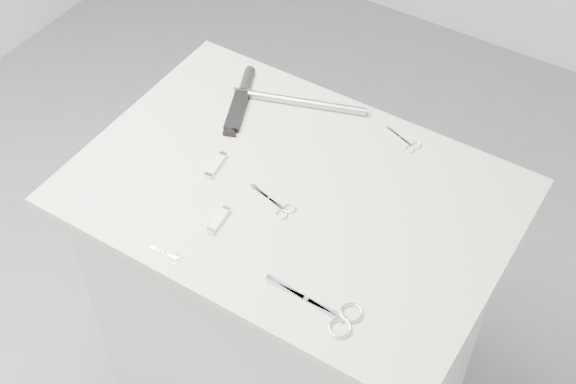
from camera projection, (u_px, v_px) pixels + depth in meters
The scene contains 10 objects.
plinth at pixel (292, 306), 2.19m from camera, with size 0.90×0.60×0.90m, color beige.
display_board at pixel (292, 192), 1.85m from camera, with size 1.00×0.70×0.02m, color beige.
large_shears at pixel (331, 313), 1.61m from camera, with size 0.21×0.09×0.01m.
embroidery_scissors_a at pixel (279, 206), 1.81m from camera, with size 0.13×0.06×0.00m.
embroidery_scissors_b at pixel (407, 143), 1.95m from camera, with size 0.10×0.06×0.00m.
tiny_scissors at pixel (170, 255), 1.71m from camera, with size 0.08×0.04×0.00m.
sheathed_knife at pixel (242, 97), 2.05m from camera, with size 0.12×0.23×0.03m.
pocket_knife_a at pixel (216, 165), 1.89m from camera, with size 0.03×0.09×0.01m.
pocket_knife_b at pixel (219, 220), 1.77m from camera, with size 0.03×0.08×0.01m.
metal_rail at pixel (307, 103), 2.03m from camera, with size 0.02×0.02×0.31m, color gray.
Camera 1 is at (0.66, -1.06, 2.27)m, focal length 50.00 mm.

